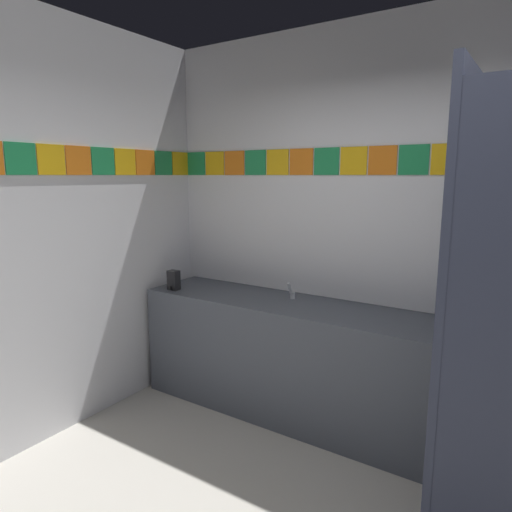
# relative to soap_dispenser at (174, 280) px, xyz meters

# --- Properties ---
(wall_back) EXTENTS (4.19, 0.09, 2.87)m
(wall_back) POSITION_rel_soap_dispenser_xyz_m (1.86, 0.52, 0.48)
(wall_back) COLOR silver
(wall_back) RESTS_ON ground_plane
(vanity_counter) EXTENTS (2.29, 0.59, 0.88)m
(vanity_counter) POSITION_rel_soap_dispenser_xyz_m (0.96, 0.18, -0.51)
(vanity_counter) COLOR #4C515B
(vanity_counter) RESTS_ON ground_plane
(faucet_center) EXTENTS (0.04, 0.10, 0.14)m
(faucet_center) POSITION_rel_soap_dispenser_xyz_m (0.96, 0.27, -0.03)
(faucet_center) COLOR silver
(faucet_center) RESTS_ON vanity_counter
(soap_dispenser) EXTENTS (0.09, 0.09, 0.16)m
(soap_dispenser) POSITION_rel_soap_dispenser_xyz_m (0.00, 0.00, 0.00)
(soap_dispenser) COLOR black
(soap_dispenser) RESTS_ON vanity_counter
(stall_divider) EXTENTS (0.92, 1.36, 2.24)m
(stall_divider) POSITION_rel_soap_dispenser_xyz_m (2.40, -0.46, 0.16)
(stall_divider) COLOR #33384C
(stall_divider) RESTS_ON ground_plane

